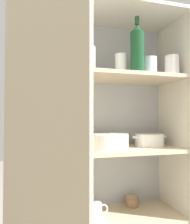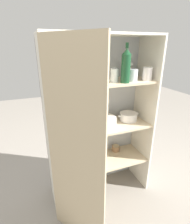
{
  "view_description": "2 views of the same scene",
  "coord_description": "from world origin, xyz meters",
  "px_view_note": "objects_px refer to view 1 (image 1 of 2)",
  "views": [
    {
      "loc": [
        -0.36,
        -0.99,
        0.89
      ],
      "look_at": [
        -0.02,
        0.21,
        0.93
      ],
      "focal_mm": 35.0,
      "sensor_mm": 36.0,
      "label": 1
    },
    {
      "loc": [
        -0.56,
        -1.15,
        1.42
      ],
      "look_at": [
        -0.05,
        0.17,
        0.87
      ],
      "focal_mm": 28.0,
      "sensor_mm": 36.0,
      "label": 2
    }
  ],
  "objects_px": {
    "coffee_mug_primary": "(94,211)",
    "storage_jar": "(132,201)",
    "plate_stack_white": "(106,141)",
    "casserole_dish": "(149,140)",
    "wine_bottle": "(137,48)",
    "mixing_bowl_large": "(59,144)"
  },
  "relations": [
    {
      "from": "casserole_dish",
      "to": "storage_jar",
      "type": "distance_m",
      "value": 0.4
    },
    {
      "from": "wine_bottle",
      "to": "coffee_mug_primary",
      "type": "height_order",
      "value": "wine_bottle"
    },
    {
      "from": "mixing_bowl_large",
      "to": "storage_jar",
      "type": "height_order",
      "value": "mixing_bowl_large"
    },
    {
      "from": "casserole_dish",
      "to": "coffee_mug_primary",
      "type": "bearing_deg",
      "value": -174.6
    },
    {
      "from": "wine_bottle",
      "to": "casserole_dish",
      "type": "bearing_deg",
      "value": 43.91
    },
    {
      "from": "plate_stack_white",
      "to": "coffee_mug_primary",
      "type": "bearing_deg",
      "value": -174.96
    },
    {
      "from": "storage_jar",
      "to": "casserole_dish",
      "type": "bearing_deg",
      "value": -39.14
    },
    {
      "from": "wine_bottle",
      "to": "casserole_dish",
      "type": "xyz_separation_m",
      "value": [
        0.15,
        0.14,
        -0.5
      ]
    },
    {
      "from": "wine_bottle",
      "to": "plate_stack_white",
      "type": "bearing_deg",
      "value": 139.09
    },
    {
      "from": "plate_stack_white",
      "to": "coffee_mug_primary",
      "type": "relative_size",
      "value": 1.84
    },
    {
      "from": "mixing_bowl_large",
      "to": "coffee_mug_primary",
      "type": "xyz_separation_m",
      "value": [
        0.18,
        -0.02,
        -0.37
      ]
    },
    {
      "from": "mixing_bowl_large",
      "to": "storage_jar",
      "type": "xyz_separation_m",
      "value": [
        0.46,
        0.08,
        -0.38
      ]
    },
    {
      "from": "mixing_bowl_large",
      "to": "storage_jar",
      "type": "bearing_deg",
      "value": 10.08
    },
    {
      "from": "plate_stack_white",
      "to": "casserole_dish",
      "type": "height_order",
      "value": "plate_stack_white"
    },
    {
      "from": "coffee_mug_primary",
      "to": "storage_jar",
      "type": "bearing_deg",
      "value": 20.49
    },
    {
      "from": "plate_stack_white",
      "to": "storage_jar",
      "type": "distance_m",
      "value": 0.44
    },
    {
      "from": "wine_bottle",
      "to": "storage_jar",
      "type": "distance_m",
      "value": 0.91
    },
    {
      "from": "storage_jar",
      "to": "coffee_mug_primary",
      "type": "bearing_deg",
      "value": -159.51
    },
    {
      "from": "mixing_bowl_large",
      "to": "coffee_mug_primary",
      "type": "bearing_deg",
      "value": -6.63
    },
    {
      "from": "wine_bottle",
      "to": "casserole_dish",
      "type": "relative_size",
      "value": 1.35
    },
    {
      "from": "coffee_mug_primary",
      "to": "storage_jar",
      "type": "height_order",
      "value": "coffee_mug_primary"
    },
    {
      "from": "casserole_dish",
      "to": "wine_bottle",
      "type": "bearing_deg",
      "value": -136.09
    }
  ]
}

